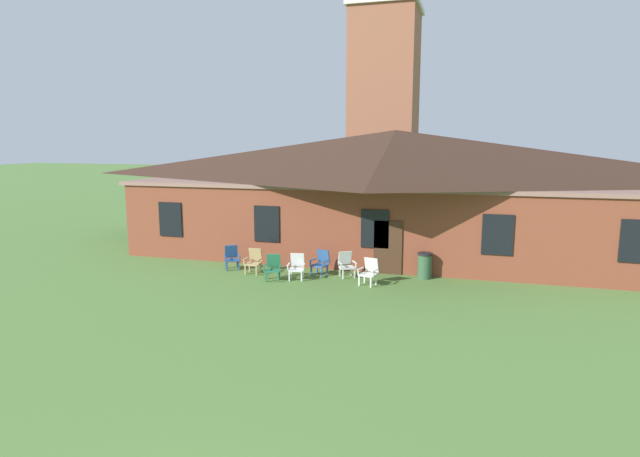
{
  "coord_description": "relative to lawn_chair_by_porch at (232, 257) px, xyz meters",
  "views": [
    {
      "loc": [
        3.57,
        -4.05,
        5.1
      ],
      "look_at": [
        -0.36,
        9.33,
        2.78
      ],
      "focal_mm": 29.24,
      "sensor_mm": 36.0,
      "label": 1
    }
  ],
  "objects": [
    {
      "name": "lawn_chair_near_door",
      "position": [
        1.12,
        -0.35,
        0.0
      ],
      "size": [
        0.66,
        0.69,
        0.96
      ],
      "color": "tan",
      "rests_on": "ground"
    },
    {
      "name": "dome_tower",
      "position": [
        2.51,
        21.47,
        9.06
      ],
      "size": [
        5.18,
        5.18,
        20.78
      ],
      "color": "#93563D",
      "rests_on": "ground"
    },
    {
      "name": "lawn_chair_by_porch",
      "position": [
        0.0,
        0.0,
        0.0
      ],
      "size": [
        0.84,
        0.87,
        0.96
      ],
      "color": "#2D5693",
      "rests_on": "ground"
    },
    {
      "name": "lawn_chair_left_end",
      "position": [
        2.23,
        -1.13,
        0.0
      ],
      "size": [
        0.73,
        0.78,
        0.96
      ],
      "color": "#28704C",
      "rests_on": "ground"
    },
    {
      "name": "lawn_chair_right_end",
      "position": [
        3.73,
        0.13,
        0.0
      ],
      "size": [
        0.74,
        0.78,
        0.96
      ],
      "color": "#2D5693",
      "rests_on": "ground"
    },
    {
      "name": "lawn_chair_far_side",
      "position": [
        4.75,
        0.1,
        0.0
      ],
      "size": [
        0.83,
        0.86,
        0.96
      ],
      "color": "silver",
      "rests_on": "ground"
    },
    {
      "name": "brick_building",
      "position": [
        5.68,
        5.98,
        2.38
      ],
      "size": [
        23.53,
        10.4,
        5.65
      ],
      "color": "brown",
      "rests_on": "ground"
    },
    {
      "name": "lawn_chair_under_eave",
      "position": [
        5.81,
        -0.74,
        0.0
      ],
      "size": [
        0.73,
        0.78,
        0.96
      ],
      "color": "silver",
      "rests_on": "ground"
    },
    {
      "name": "lawn_chair_middle",
      "position": [
        3.04,
        -0.75,
        0.0
      ],
      "size": [
        0.71,
        0.75,
        0.96
      ],
      "color": "white",
      "rests_on": "ground"
    },
    {
      "name": "trash_bin",
      "position": [
        7.66,
        0.68,
        -0.0
      ],
      "size": [
        0.56,
        0.56,
        0.98
      ],
      "color": "#335638",
      "rests_on": "ground"
    }
  ]
}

